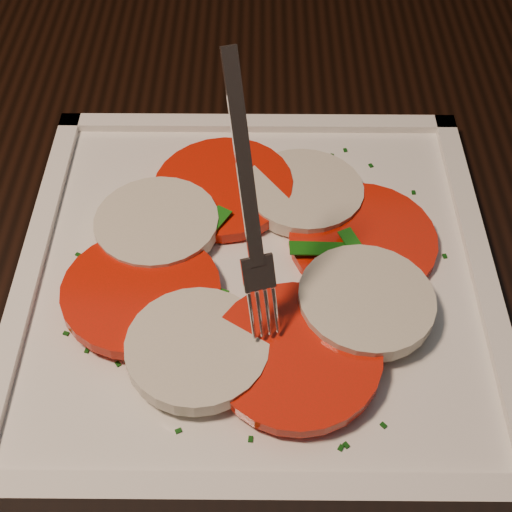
# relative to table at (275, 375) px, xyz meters

# --- Properties ---
(ground) EXTENTS (6.00, 6.00, 0.00)m
(ground) POSITION_rel_table_xyz_m (-0.08, 0.23, -0.65)
(ground) COLOR black
(ground) RESTS_ON ground
(table) EXTENTS (1.22, 0.82, 0.75)m
(table) POSITION_rel_table_xyz_m (0.00, 0.00, 0.00)
(table) COLOR black
(table) RESTS_ON ground
(chair) EXTENTS (0.46, 0.46, 0.93)m
(chair) POSITION_rel_table_xyz_m (0.04, 0.69, -0.12)
(chair) COLOR black
(chair) RESTS_ON ground
(plate) EXTENTS (0.31, 0.31, 0.01)m
(plate) POSITION_rel_table_xyz_m (-0.01, 0.01, 0.11)
(plate) COLOR white
(plate) RESTS_ON table
(caprese_salad) EXTENTS (0.25, 0.25, 0.02)m
(caprese_salad) POSITION_rel_table_xyz_m (-0.01, 0.01, 0.12)
(caprese_salad) COLOR red
(caprese_salad) RESTS_ON plate
(fork) EXTENTS (0.05, 0.08, 0.15)m
(fork) POSITION_rel_table_xyz_m (-0.02, -0.01, 0.21)
(fork) COLOR white
(fork) RESTS_ON caprese_salad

